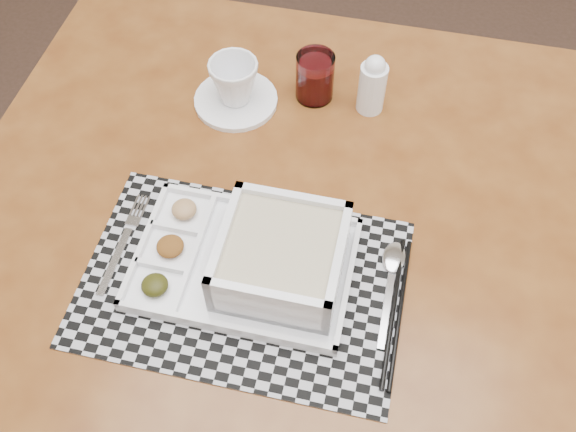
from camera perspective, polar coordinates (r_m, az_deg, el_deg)
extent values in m
cube|color=#53270F|center=(1.03, -2.06, -0.34)|extent=(1.06, 1.06, 0.04)
cylinder|color=#53270F|center=(1.71, -12.94, 7.53)|extent=(0.05, 0.05, 0.72)
cylinder|color=#53270F|center=(1.62, 18.15, 2.13)|extent=(0.05, 0.05, 0.72)
cube|color=#53270F|center=(1.36, 2.50, 13.03)|extent=(0.87, 0.07, 0.08)
cube|color=#53270F|center=(1.23, -22.01, 1.76)|extent=(0.07, 0.87, 0.08)
cube|color=#53270F|center=(1.11, 20.53, -6.17)|extent=(0.07, 0.87, 0.08)
cube|color=#A3A3AA|center=(0.95, -4.00, -5.90)|extent=(0.48, 0.34, 0.00)
cube|color=white|center=(0.96, -3.92, -4.41)|extent=(0.33, 0.24, 0.01)
cube|color=white|center=(1.00, -2.40, 1.00)|extent=(0.32, 0.02, 0.01)
cube|color=white|center=(0.90, -5.71, -9.73)|extent=(0.32, 0.02, 0.01)
cube|color=white|center=(0.99, -12.72, -2.28)|extent=(0.02, 0.22, 0.01)
cube|color=white|center=(0.93, 5.37, -5.88)|extent=(0.02, 0.22, 0.01)
cube|color=white|center=(0.96, -8.26, -3.20)|extent=(0.02, 0.20, 0.01)
cube|color=white|center=(0.96, -11.27, -4.39)|extent=(0.08, 0.01, 0.01)
cube|color=white|center=(0.99, -10.00, -1.10)|extent=(0.08, 0.01, 0.01)
ellipsoid|color=black|center=(0.94, -11.76, -6.03)|extent=(0.04, 0.04, 0.02)
ellipsoid|color=#49260C|center=(0.97, -10.43, -2.66)|extent=(0.04, 0.04, 0.02)
ellipsoid|color=olive|center=(1.00, -9.22, 0.60)|extent=(0.04, 0.04, 0.02)
cube|color=white|center=(0.94, -0.61, -4.70)|extent=(0.18, 0.18, 0.01)
cube|color=white|center=(0.95, 0.48, 0.47)|extent=(0.17, 0.02, 0.08)
cube|color=white|center=(0.87, -1.84, -8.06)|extent=(0.17, 0.02, 0.08)
cube|color=white|center=(0.92, -5.54, -2.64)|extent=(0.02, 0.17, 0.08)
cube|color=white|center=(0.90, 4.41, -4.56)|extent=(0.02, 0.17, 0.08)
cube|color=tan|center=(0.91, -0.62, -3.73)|extent=(0.16, 0.16, 0.07)
cube|color=silver|center=(1.00, -15.06, -3.92)|extent=(0.02, 0.12, 0.00)
cube|color=silver|center=(1.03, -13.58, -0.44)|extent=(0.02, 0.02, 0.00)
cube|color=silver|center=(1.05, -13.47, 0.96)|extent=(0.01, 0.04, 0.00)
cube|color=silver|center=(1.05, -13.16, 0.91)|extent=(0.01, 0.04, 0.00)
cube|color=silver|center=(1.05, -12.86, 0.85)|extent=(0.01, 0.04, 0.00)
cube|color=silver|center=(1.04, -12.56, 0.79)|extent=(0.01, 0.04, 0.00)
cube|color=silver|center=(0.94, 8.72, -8.32)|extent=(0.02, 0.12, 0.00)
ellipsoid|color=silver|center=(0.98, 9.43, -3.65)|extent=(0.04, 0.06, 0.01)
cylinder|color=black|center=(0.93, 9.32, -8.28)|extent=(0.02, 0.24, 0.01)
cylinder|color=black|center=(0.94, 9.92, -8.38)|extent=(0.02, 0.24, 0.01)
cylinder|color=white|center=(1.17, -4.65, 10.23)|extent=(0.15, 0.15, 0.01)
imported|color=white|center=(1.14, -4.80, 11.84)|extent=(0.11, 0.11, 0.08)
cylinder|color=white|center=(1.16, 2.41, 12.26)|extent=(0.07, 0.07, 0.09)
cylinder|color=#410508|center=(1.16, 2.39, 11.86)|extent=(0.06, 0.06, 0.07)
cylinder|color=white|center=(1.14, 7.46, 11.19)|extent=(0.05, 0.05, 0.09)
sphere|color=white|center=(1.11, 7.76, 13.11)|extent=(0.04, 0.04, 0.04)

